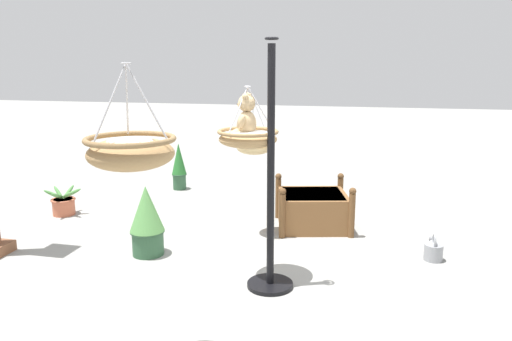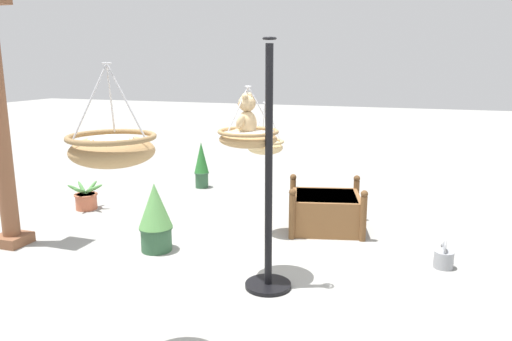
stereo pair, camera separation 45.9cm
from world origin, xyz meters
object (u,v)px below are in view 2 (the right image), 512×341
(hanging_basket_left_high, at_px, (112,149))
(potted_plant_flowering_red, at_px, (155,217))
(watering_can, at_px, (444,258))
(potted_plant_fern_front, at_px, (86,199))
(hanging_basket_with_teddy, at_px, (248,137))
(potted_plant_small_succulent, at_px, (201,165))
(hanging_basket_right_low, at_px, (265,146))
(wooden_planter_box, at_px, (326,210))
(greenhouse_pillar_right, at_px, (0,130))
(teddy_bear, at_px, (246,118))
(display_pole_central, at_px, (268,217))

(hanging_basket_left_high, bearing_deg, potted_plant_flowering_red, 24.00)
(watering_can, bearing_deg, potted_plant_fern_front, 83.61)
(hanging_basket_with_teddy, bearing_deg, potted_plant_small_succulent, 32.12)
(hanging_basket_right_low, xyz_separation_m, wooden_planter_box, (0.44, -0.68, -0.87))
(hanging_basket_with_teddy, distance_m, potted_plant_flowering_red, 1.63)
(greenhouse_pillar_right, height_order, potted_plant_fern_front, greenhouse_pillar_right)
(hanging_basket_right_low, height_order, potted_plant_flowering_red, hanging_basket_right_low)
(teddy_bear, relative_size, watering_can, 1.18)
(hanging_basket_left_high, distance_m, wooden_planter_box, 3.62)
(display_pole_central, bearing_deg, greenhouse_pillar_right, 88.08)
(greenhouse_pillar_right, bearing_deg, hanging_basket_left_high, -121.18)
(display_pole_central, xyz_separation_m, greenhouse_pillar_right, (0.11, 3.19, 0.65))
(wooden_planter_box, relative_size, potted_plant_fern_front, 2.16)
(wooden_planter_box, relative_size, watering_can, 3.14)
(potted_plant_flowering_red, xyz_separation_m, watering_can, (0.54, -3.09, -0.30))
(hanging_basket_right_low, height_order, greenhouse_pillar_right, greenhouse_pillar_right)
(display_pole_central, distance_m, watering_can, 2.00)
(hanging_basket_right_low, height_order, wooden_planter_box, hanging_basket_right_low)
(display_pole_central, relative_size, wooden_planter_box, 2.10)
(teddy_bear, xyz_separation_m, potted_plant_flowering_red, (0.34, 1.21, -1.19))
(teddy_bear, bearing_deg, potted_plant_flowering_red, 74.47)
(potted_plant_fern_front, height_order, potted_plant_small_succulent, potted_plant_small_succulent)
(hanging_basket_right_low, relative_size, watering_can, 1.80)
(greenhouse_pillar_right, xyz_separation_m, potted_plant_flowering_red, (0.38, -1.71, -0.95))
(teddy_bear, bearing_deg, potted_plant_small_succulent, 31.84)
(hanging_basket_with_teddy, distance_m, hanging_basket_right_low, 1.30)
(hanging_basket_left_high, relative_size, watering_can, 1.92)
(hanging_basket_left_high, height_order, hanging_basket_right_low, hanging_basket_left_high)
(hanging_basket_with_teddy, bearing_deg, potted_plant_fern_front, 64.77)
(hanging_basket_with_teddy, bearing_deg, watering_can, -64.58)
(hanging_basket_with_teddy, distance_m, potted_plant_fern_front, 3.58)
(teddy_bear, xyz_separation_m, potted_plant_fern_front, (1.43, 3.01, -1.43))
(wooden_planter_box, xyz_separation_m, watering_can, (-0.80, -1.40, -0.15))
(potted_plant_fern_front, bearing_deg, hanging_basket_right_low, -93.74)
(wooden_planter_box, xyz_separation_m, potted_plant_small_succulent, (1.45, 2.42, 0.15))
(greenhouse_pillar_right, distance_m, potted_plant_fern_front, 1.90)
(hanging_basket_left_high, height_order, potted_plant_fern_front, hanging_basket_left_high)
(potted_plant_fern_front, relative_size, potted_plant_flowering_red, 0.65)
(teddy_bear, distance_m, hanging_basket_left_high, 1.64)
(teddy_bear, height_order, potted_plant_fern_front, teddy_bear)
(potted_plant_fern_front, distance_m, potted_plant_flowering_red, 2.11)
(potted_plant_flowering_red, bearing_deg, hanging_basket_right_low, -48.03)
(hanging_basket_left_high, xyz_separation_m, watering_can, (2.48, -2.23, -1.44))
(display_pole_central, distance_m, hanging_basket_left_high, 1.79)
(potted_plant_fern_front, bearing_deg, hanging_basket_left_high, -138.73)
(potted_plant_flowering_red, relative_size, watering_can, 2.26)
(display_pole_central, bearing_deg, hanging_basket_left_high, 156.72)
(hanging_basket_left_high, bearing_deg, display_pole_central, -23.28)
(hanging_basket_left_high, relative_size, greenhouse_pillar_right, 0.24)
(display_pole_central, distance_m, hanging_basket_with_teddy, 0.77)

